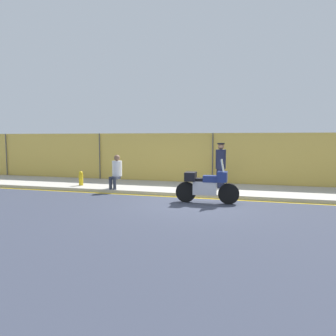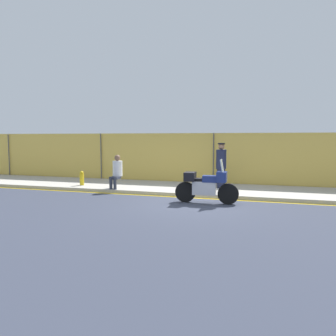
{
  "view_description": "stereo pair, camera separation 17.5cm",
  "coord_description": "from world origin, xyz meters",
  "px_view_note": "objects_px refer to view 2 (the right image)",
  "views": [
    {
      "loc": [
        2.17,
        -10.84,
        2.21
      ],
      "look_at": [
        -1.28,
        1.17,
        1.06
      ],
      "focal_mm": 35.0,
      "sensor_mm": 36.0,
      "label": 1
    },
    {
      "loc": [
        2.33,
        -10.79,
        2.21
      ],
      "look_at": [
        -1.28,
        1.17,
        1.06
      ],
      "focal_mm": 35.0,
      "sensor_mm": 36.0,
      "label": 2
    }
  ],
  "objects_px": {
    "motorcycle": "(206,185)",
    "officer_standing": "(221,165)",
    "person_seated_on_curb": "(117,170)",
    "fire_hydrant": "(82,178)"
  },
  "relations": [
    {
      "from": "motorcycle",
      "to": "fire_hydrant",
      "type": "xyz_separation_m",
      "value": [
        -5.82,
        1.68,
        -0.16
      ]
    },
    {
      "from": "person_seated_on_curb",
      "to": "fire_hydrant",
      "type": "relative_size",
      "value": 2.19
    },
    {
      "from": "fire_hydrant",
      "to": "officer_standing",
      "type": "bearing_deg",
      "value": 9.43
    },
    {
      "from": "motorcycle",
      "to": "officer_standing",
      "type": "xyz_separation_m",
      "value": [
        0.15,
        2.67,
        0.48
      ]
    },
    {
      "from": "motorcycle",
      "to": "officer_standing",
      "type": "relative_size",
      "value": 1.16
    },
    {
      "from": "person_seated_on_curb",
      "to": "motorcycle",
      "type": "bearing_deg",
      "value": -19.33
    },
    {
      "from": "motorcycle",
      "to": "person_seated_on_curb",
      "type": "relative_size",
      "value": 1.57
    },
    {
      "from": "officer_standing",
      "to": "person_seated_on_curb",
      "type": "height_order",
      "value": "officer_standing"
    },
    {
      "from": "person_seated_on_curb",
      "to": "fire_hydrant",
      "type": "bearing_deg",
      "value": 171.08
    },
    {
      "from": "officer_standing",
      "to": "fire_hydrant",
      "type": "height_order",
      "value": "officer_standing"
    }
  ]
}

